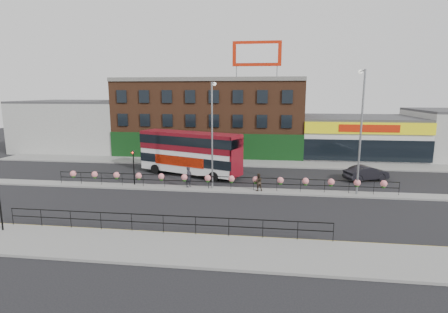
# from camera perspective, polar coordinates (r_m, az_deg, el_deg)

# --- Properties ---
(ground) EXTENTS (120.00, 120.00, 0.00)m
(ground) POSITION_cam_1_polar(r_m,az_deg,el_deg) (30.99, -0.72, -5.55)
(ground) COLOR black
(ground) RESTS_ON ground
(south_pavement) EXTENTS (60.00, 4.00, 0.15)m
(south_pavement) POSITION_cam_1_polar(r_m,az_deg,el_deg) (19.90, -5.81, -14.84)
(south_pavement) COLOR gray
(south_pavement) RESTS_ON ground
(north_pavement) EXTENTS (60.00, 4.00, 0.15)m
(north_pavement) POSITION_cam_1_polar(r_m,az_deg,el_deg) (42.56, 1.57, -1.02)
(north_pavement) COLOR gray
(north_pavement) RESTS_ON ground
(median) EXTENTS (60.00, 1.60, 0.15)m
(median) POSITION_cam_1_polar(r_m,az_deg,el_deg) (30.97, -0.72, -5.42)
(median) COLOR gray
(median) RESTS_ON ground
(yellow_line_inner) EXTENTS (60.00, 0.10, 0.01)m
(yellow_line_inner) POSITION_cam_1_polar(r_m,az_deg,el_deg) (21.97, -4.40, -12.48)
(yellow_line_inner) COLOR gold
(yellow_line_inner) RESTS_ON ground
(yellow_line_outer) EXTENTS (60.00, 0.10, 0.01)m
(yellow_line_outer) POSITION_cam_1_polar(r_m,az_deg,el_deg) (21.81, -4.50, -12.66)
(yellow_line_outer) COLOR gold
(yellow_line_outer) RESTS_ON ground
(brick_building) EXTENTS (25.00, 12.21, 10.30)m
(brick_building) POSITION_cam_1_polar(r_m,az_deg,el_deg) (50.24, -2.03, 6.56)
(brick_building) COLOR brown
(brick_building) RESTS_ON ground
(supermarket) EXTENTS (15.00, 12.25, 5.30)m
(supermarket) POSITION_cam_1_polar(r_m,az_deg,el_deg) (51.11, 20.72, 3.17)
(supermarket) COLOR silver
(supermarket) RESTS_ON ground
(warehouse_west) EXTENTS (15.50, 12.00, 7.30)m
(warehouse_west) POSITION_cam_1_polar(r_m,az_deg,el_deg) (57.31, -22.48, 4.78)
(warehouse_west) COLOR #A4A5A0
(warehouse_west) RESTS_ON ground
(billboard) EXTENTS (6.00, 0.29, 4.40)m
(billboard) POSITION_cam_1_polar(r_m,az_deg,el_deg) (44.74, 5.39, 16.37)
(billboard) COLOR #B81F07
(billboard) RESTS_ON brick_building
(median_railing) EXTENTS (30.04, 0.56, 1.23)m
(median_railing) POSITION_cam_1_polar(r_m,az_deg,el_deg) (30.72, -0.73, -3.68)
(median_railing) COLOR black
(median_railing) RESTS_ON median
(south_railing) EXTENTS (20.04, 0.05, 1.12)m
(south_railing) POSITION_cam_1_polar(r_m,az_deg,el_deg) (21.74, -9.91, -10.16)
(south_railing) COLOR black
(south_railing) RESTS_ON south_pavement
(double_decker_bus) EXTENTS (11.30, 6.47, 4.50)m
(double_decker_bus) POSITION_cam_1_polar(r_m,az_deg,el_deg) (36.24, -5.57, 1.22)
(double_decker_bus) COLOR white
(double_decker_bus) RESTS_ON ground
(car) EXTENTS (4.83, 5.55, 1.45)m
(car) POSITION_cam_1_polar(r_m,az_deg,el_deg) (37.07, 22.21, -2.51)
(car) COLOR black
(car) RESTS_ON ground
(pedestrian_a) EXTENTS (0.98, 0.91, 1.83)m
(pedestrian_a) POSITION_cam_1_polar(r_m,az_deg,el_deg) (31.49, -5.75, -3.34)
(pedestrian_a) COLOR black
(pedestrian_a) RESTS_ON median
(pedestrian_b) EXTENTS (1.06, 0.98, 1.54)m
(pedestrian_b) POSITION_cam_1_polar(r_m,az_deg,el_deg) (30.31, 5.61, -4.18)
(pedestrian_b) COLOR #2E241A
(pedestrian_b) RESTS_ON median
(lamp_column_west) EXTENTS (0.33, 1.63, 9.28)m
(lamp_column_west) POSITION_cam_1_polar(r_m,az_deg,el_deg) (30.42, -1.89, 4.98)
(lamp_column_west) COLOR gray
(lamp_column_west) RESTS_ON median
(lamp_column_east) EXTENTS (0.37, 1.80, 10.23)m
(lamp_column_east) POSITION_cam_1_polar(r_m,az_deg,el_deg) (30.66, 21.43, 5.37)
(lamp_column_east) COLOR gray
(lamp_column_east) RESTS_ON median
(traffic_light_median) EXTENTS (0.15, 0.28, 3.65)m
(traffic_light_median) POSITION_cam_1_polar(r_m,az_deg,el_deg) (32.86, -14.58, -0.54)
(traffic_light_median) COLOR black
(traffic_light_median) RESTS_ON median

